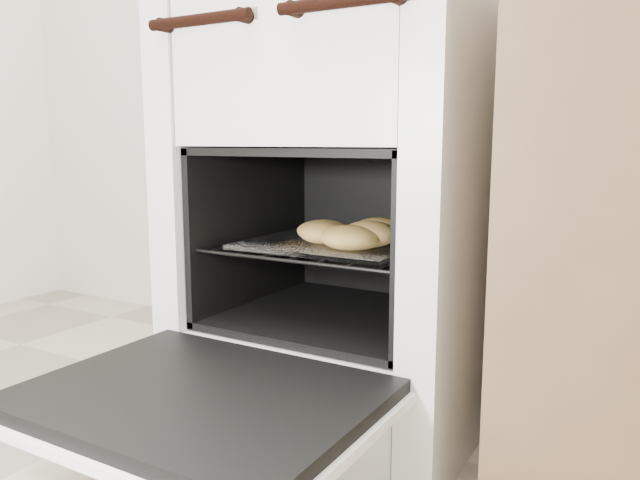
{
  "coord_description": "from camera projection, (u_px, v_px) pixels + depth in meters",
  "views": [
    {
      "loc": [
        0.7,
        -0.06,
        0.61
      ],
      "look_at": [
        0.07,
        1.01,
        0.41
      ],
      "focal_mm": 35.0,
      "sensor_mm": 36.0,
      "label": 1
    }
  ],
  "objects": [
    {
      "name": "stove",
      "position": [
        354.0,
        208.0,
        1.38
      ],
      "size": [
        0.62,
        0.69,
        0.94
      ],
      "color": "silver",
      "rests_on": "ground"
    },
    {
      "name": "oven_door",
      "position": [
        201.0,
        401.0,
        0.97
      ],
      "size": [
        0.55,
        0.43,
        0.04
      ],
      "color": "black",
      "rests_on": "stove"
    },
    {
      "name": "baked_rolls",
      "position": [
        351.0,
        233.0,
        1.27
      ],
      "size": [
        0.25,
        0.31,
        0.05
      ],
      "color": "tan",
      "rests_on": "foil_sheet"
    },
    {
      "name": "foil_sheet",
      "position": [
        335.0,
        243.0,
        1.31
      ],
      "size": [
        0.35,
        0.31,
        0.01
      ],
      "primitive_type": "cube",
      "color": "white",
      "rests_on": "oven_rack"
    },
    {
      "name": "oven_rack",
      "position": [
        339.0,
        245.0,
        1.33
      ],
      "size": [
        0.45,
        0.43,
        0.01
      ],
      "color": "black",
      "rests_on": "stove"
    }
  ]
}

